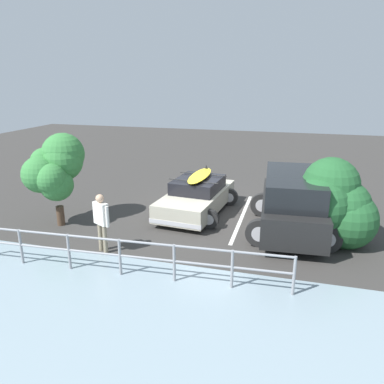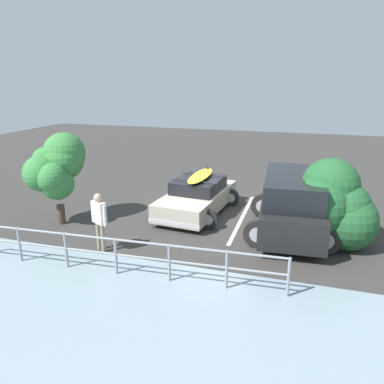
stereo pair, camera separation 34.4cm
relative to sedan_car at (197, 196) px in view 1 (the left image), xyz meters
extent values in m
cube|color=#383533|center=(-0.50, 0.08, -0.61)|extent=(44.00, 44.00, 0.02)
cube|color=silver|center=(-1.64, 0.04, -0.60)|extent=(0.12, 4.81, 0.00)
cube|color=#B7B29E|center=(0.00, 0.04, -0.12)|extent=(2.10, 4.10, 0.61)
cube|color=black|center=(-0.01, -0.12, 0.41)|extent=(1.70, 2.03, 0.44)
cube|color=silver|center=(0.19, 1.97, -0.30)|extent=(1.77, 0.27, 0.14)
cube|color=silver|center=(-0.18, -1.89, -0.30)|extent=(1.77, 0.27, 0.14)
cylinder|color=black|center=(-0.76, 1.34, -0.28)|extent=(0.64, 0.18, 0.64)
cylinder|color=#B7B7BC|center=(-0.76, 1.34, -0.28)|extent=(0.35, 0.19, 0.35)
cylinder|color=black|center=(1.00, 1.17, -0.28)|extent=(0.64, 0.18, 0.64)
cylinder|color=#B7B7BC|center=(1.00, 1.17, -0.28)|extent=(0.35, 0.19, 0.35)
cylinder|color=black|center=(-0.99, -1.10, -0.28)|extent=(0.64, 0.18, 0.64)
cylinder|color=#B7B7BC|center=(-0.99, -1.10, -0.28)|extent=(0.35, 0.19, 0.35)
cylinder|color=black|center=(0.77, -1.27, -0.28)|extent=(0.64, 0.18, 0.64)
cylinder|color=#B7B7BC|center=(0.77, -1.27, -0.28)|extent=(0.35, 0.19, 0.35)
cylinder|color=black|center=(0.04, 0.40, 0.67)|extent=(1.81, 0.20, 0.03)
cylinder|color=black|center=(-0.06, -0.64, 0.67)|extent=(1.81, 0.20, 0.03)
ellipsoid|color=yellow|center=(-0.05, -0.21, 0.73)|extent=(0.62, 2.36, 0.09)
cone|color=black|center=(-0.06, -1.15, 0.84)|extent=(0.10, 0.10, 0.14)
cube|color=black|center=(-3.29, 0.95, 0.11)|extent=(2.05, 4.31, 0.88)
cube|color=black|center=(-3.29, 0.95, 0.91)|extent=(1.85, 3.37, 0.74)
cylinder|color=black|center=(-3.16, -1.25, 0.21)|extent=(0.75, 0.23, 0.74)
cylinder|color=black|center=(-4.29, 2.15, -0.19)|extent=(0.82, 0.22, 0.82)
cylinder|color=#B7B7BC|center=(-4.29, 2.15, -0.19)|extent=(0.45, 0.23, 0.45)
cylinder|color=black|center=(-2.46, 2.26, -0.19)|extent=(0.82, 0.22, 0.82)
cylinder|color=#B7B7BC|center=(-2.46, 2.26, -0.19)|extent=(0.45, 0.23, 0.45)
cylinder|color=black|center=(-4.13, -0.37, -0.19)|extent=(0.82, 0.22, 0.82)
cylinder|color=#B7B7BC|center=(-4.13, -0.37, -0.19)|extent=(0.45, 0.23, 0.45)
cylinder|color=black|center=(-2.30, -0.25, -0.19)|extent=(0.82, 0.22, 0.82)
cylinder|color=#B7B7BC|center=(-2.30, -0.25, -0.19)|extent=(0.45, 0.23, 0.45)
cylinder|color=gray|center=(1.60, 3.83, -0.19)|extent=(0.12, 0.12, 0.82)
cylinder|color=gray|center=(1.80, 3.73, -0.19)|extent=(0.12, 0.12, 0.82)
cube|color=silver|center=(1.70, 3.78, 0.53)|extent=(0.51, 0.39, 0.62)
sphere|color=#D6A884|center=(1.70, 3.78, 0.96)|extent=(0.22, 0.22, 0.22)
cylinder|color=silver|center=(1.45, 3.91, 0.51)|extent=(0.09, 0.09, 0.58)
cylinder|color=silver|center=(1.95, 3.65, 0.51)|extent=(0.09, 0.09, 0.58)
cylinder|color=gray|center=(-3.44, 4.62, -0.12)|extent=(0.07, 0.07, 0.95)
cylinder|color=gray|center=(-2.07, 4.69, -0.12)|extent=(0.07, 0.07, 0.95)
cylinder|color=gray|center=(-0.70, 4.76, -0.12)|extent=(0.07, 0.07, 0.95)
cylinder|color=gray|center=(0.67, 4.83, -0.12)|extent=(0.07, 0.07, 0.95)
cylinder|color=gray|center=(2.04, 4.90, -0.12)|extent=(0.07, 0.07, 0.95)
cylinder|color=gray|center=(3.41, 4.96, -0.12)|extent=(0.07, 0.07, 0.95)
cylinder|color=gray|center=(0.67, 4.83, 0.32)|extent=(8.22, 0.47, 0.06)
cylinder|color=gray|center=(0.67, 4.83, -0.08)|extent=(8.22, 0.47, 0.06)
cylinder|color=#4C3828|center=(4.01, 2.37, -0.27)|extent=(0.25, 0.25, 0.65)
sphere|color=#387F3D|center=(4.44, 2.54, 1.13)|extent=(1.18, 1.18, 1.18)
sphere|color=#387F3D|center=(3.99, 2.36, 0.88)|extent=(0.95, 0.95, 0.95)
sphere|color=#387F3D|center=(4.00, 2.63, 1.05)|extent=(0.97, 0.97, 0.97)
sphere|color=#387F3D|center=(4.03, 1.85, 1.68)|extent=(1.37, 1.37, 1.37)
sphere|color=#387F3D|center=(4.53, 2.15, 1.45)|extent=(0.92, 0.92, 0.92)
sphere|color=#387F3D|center=(3.96, 2.46, 0.81)|extent=(1.06, 1.06, 1.06)
sphere|color=#387F3D|center=(4.00, 1.96, 1.47)|extent=(1.31, 1.31, 1.31)
cylinder|color=#4C3828|center=(-4.70, 1.35, -0.35)|extent=(0.31, 0.31, 0.50)
sphere|color=#235B2D|center=(-4.79, 1.40, 0.14)|extent=(1.18, 1.18, 1.18)
sphere|color=#235B2D|center=(-4.32, 1.23, 1.08)|extent=(1.64, 1.64, 1.64)
sphere|color=#235B2D|center=(-4.83, 1.47, 0.18)|extent=(1.72, 1.72, 1.72)
sphere|color=#235B2D|center=(-4.67, 1.39, 0.50)|extent=(1.64, 1.64, 1.64)
sphere|color=#235B2D|center=(-4.08, 1.65, 0.59)|extent=(1.68, 1.68, 1.68)
camera|label=1|loc=(-3.23, 12.30, 4.07)|focal=35.00mm
camera|label=2|loc=(-3.56, 12.20, 4.07)|focal=35.00mm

